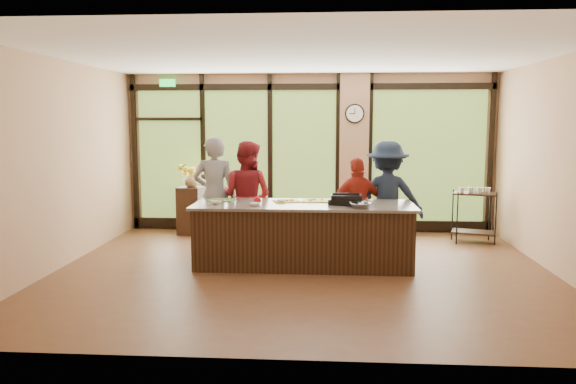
# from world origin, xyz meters

# --- Properties ---
(floor) EXTENTS (7.00, 7.00, 0.00)m
(floor) POSITION_xyz_m (0.00, 0.00, 0.00)
(floor) COLOR #55331E
(floor) RESTS_ON ground
(ceiling) EXTENTS (7.00, 7.00, 0.00)m
(ceiling) POSITION_xyz_m (0.00, 0.00, 3.00)
(ceiling) COLOR white
(ceiling) RESTS_ON back_wall
(back_wall) EXTENTS (7.00, 0.00, 7.00)m
(back_wall) POSITION_xyz_m (0.00, 3.00, 1.50)
(back_wall) COLOR tan
(back_wall) RESTS_ON floor
(left_wall) EXTENTS (0.00, 6.00, 6.00)m
(left_wall) POSITION_xyz_m (-3.50, 0.00, 1.50)
(left_wall) COLOR tan
(left_wall) RESTS_ON floor
(right_wall) EXTENTS (0.00, 6.00, 6.00)m
(right_wall) POSITION_xyz_m (3.50, 0.00, 1.50)
(right_wall) COLOR tan
(right_wall) RESTS_ON floor
(window_wall) EXTENTS (6.90, 0.12, 3.00)m
(window_wall) POSITION_xyz_m (0.16, 2.95, 1.39)
(window_wall) COLOR tan
(window_wall) RESTS_ON floor
(island_base) EXTENTS (3.10, 1.00, 0.88)m
(island_base) POSITION_xyz_m (0.00, 0.30, 0.44)
(island_base) COLOR #321D10
(island_base) RESTS_ON floor
(countertop) EXTENTS (3.20, 1.10, 0.04)m
(countertop) POSITION_xyz_m (0.00, 0.30, 0.90)
(countertop) COLOR gray
(countertop) RESTS_ON island_base
(wall_clock) EXTENTS (0.36, 0.04, 0.36)m
(wall_clock) POSITION_xyz_m (0.85, 2.87, 2.25)
(wall_clock) COLOR black
(wall_clock) RESTS_ON window_wall
(cook_left) EXTENTS (0.72, 0.51, 1.87)m
(cook_left) POSITION_xyz_m (-1.45, 1.02, 0.94)
(cook_left) COLOR gray
(cook_left) RESTS_ON floor
(cook_midleft) EXTENTS (1.07, 0.96, 1.80)m
(cook_midleft) POSITION_xyz_m (-0.95, 1.12, 0.90)
(cook_midleft) COLOR maroon
(cook_midleft) RESTS_ON floor
(cook_midright) EXTENTS (0.98, 0.63, 1.55)m
(cook_midright) POSITION_xyz_m (0.82, 1.00, 0.77)
(cook_midright) COLOR #9E2618
(cook_midright) RESTS_ON floor
(cook_right) EXTENTS (1.18, 0.70, 1.80)m
(cook_right) POSITION_xyz_m (1.29, 1.16, 0.90)
(cook_right) COLOR #172134
(cook_right) RESTS_ON floor
(roasting_pan) EXTENTS (0.52, 0.46, 0.08)m
(roasting_pan) POSITION_xyz_m (0.61, 0.26, 0.96)
(roasting_pan) COLOR black
(roasting_pan) RESTS_ON countertop
(mixing_bowl) EXTENTS (0.38, 0.38, 0.07)m
(mixing_bowl) POSITION_xyz_m (0.80, -0.04, 0.96)
(mixing_bowl) COLOR silver
(mixing_bowl) RESTS_ON countertop
(cutting_board_left) EXTENTS (0.42, 0.33, 0.01)m
(cutting_board_left) POSITION_xyz_m (-1.25, 0.56, 0.93)
(cutting_board_left) COLOR green
(cutting_board_left) RESTS_ON countertop
(cutting_board_center) EXTENTS (0.44, 0.38, 0.01)m
(cutting_board_center) POSITION_xyz_m (-0.26, 0.52, 0.93)
(cutting_board_center) COLOR gold
(cutting_board_center) RESTS_ON countertop
(cutting_board_right) EXTENTS (0.42, 0.32, 0.01)m
(cutting_board_right) POSITION_xyz_m (0.18, 0.57, 0.93)
(cutting_board_right) COLOR gold
(cutting_board_right) RESTS_ON countertop
(prep_bowl_near) EXTENTS (0.19, 0.19, 0.05)m
(prep_bowl_near) POSITION_xyz_m (-1.26, 0.17, 0.94)
(prep_bowl_near) COLOR white
(prep_bowl_near) RESTS_ON countertop
(prep_bowl_mid) EXTENTS (0.15, 0.15, 0.05)m
(prep_bowl_mid) POSITION_xyz_m (-0.68, 0.02, 0.94)
(prep_bowl_mid) COLOR white
(prep_bowl_mid) RESTS_ON countertop
(prep_bowl_far) EXTENTS (0.14, 0.14, 0.03)m
(prep_bowl_far) POSITION_xyz_m (-0.34, 0.45, 0.94)
(prep_bowl_far) COLOR white
(prep_bowl_far) RESTS_ON countertop
(red_ramekin) EXTENTS (0.14, 0.14, 0.09)m
(red_ramekin) POSITION_xyz_m (-0.66, 0.19, 0.96)
(red_ramekin) COLOR #A31010
(red_ramekin) RESTS_ON countertop
(flower_stand) EXTENTS (0.52, 0.52, 0.89)m
(flower_stand) POSITION_xyz_m (-2.18, 2.48, 0.45)
(flower_stand) COLOR #321D10
(flower_stand) RESTS_ON floor
(flower_vase) EXTENTS (0.34, 0.34, 0.29)m
(flower_vase) POSITION_xyz_m (-2.18, 2.48, 1.04)
(flower_vase) COLOR #8F774E
(flower_vase) RESTS_ON flower_stand
(bar_cart) EXTENTS (0.80, 0.60, 0.97)m
(bar_cart) POSITION_xyz_m (2.90, 2.09, 0.58)
(bar_cart) COLOR #321D10
(bar_cart) RESTS_ON floor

